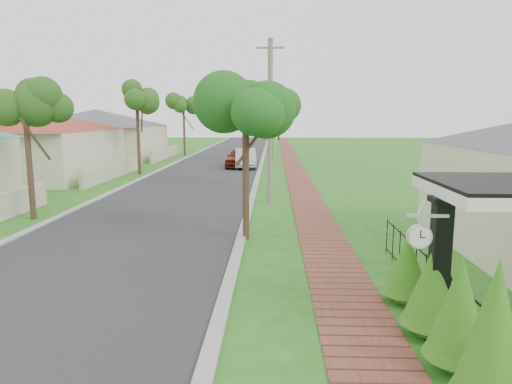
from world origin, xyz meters
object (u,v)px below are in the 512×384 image
(parked_car_red, at_px, (239,158))
(station_clock, at_px, (420,235))
(utility_pole, at_px, (270,121))
(near_tree, at_px, (246,107))
(porch_post, at_px, (438,275))
(parked_car_white, at_px, (246,158))

(parked_car_red, xyz_separation_m, station_clock, (5.06, -27.97, 1.21))
(utility_pole, bearing_deg, near_tree, -96.43)
(utility_pole, bearing_deg, porch_post, -76.50)
(parked_car_white, xyz_separation_m, station_clock, (4.55, -27.66, 1.22))
(parked_car_white, height_order, near_tree, near_tree)
(utility_pole, relative_size, station_clock, 10.72)
(near_tree, height_order, utility_pole, utility_pole)
(parked_car_red, xyz_separation_m, parked_car_white, (0.51, -0.31, -0.01))
(parked_car_white, relative_size, near_tree, 0.85)
(parked_car_white, height_order, utility_pole, utility_pole)
(parked_car_white, relative_size, utility_pole, 0.61)
(utility_pole, bearing_deg, parked_car_red, 99.55)
(parked_car_white, relative_size, station_clock, 6.59)
(parked_car_red, relative_size, utility_pole, 0.60)
(near_tree, relative_size, utility_pole, 0.72)
(parked_car_red, relative_size, near_tree, 0.83)
(parked_car_red, bearing_deg, parked_car_white, -26.42)
(parked_car_white, bearing_deg, utility_pole, -86.62)
(station_clock, bearing_deg, utility_pole, 101.05)
(parked_car_white, bearing_deg, porch_post, -83.94)
(porch_post, relative_size, near_tree, 0.48)
(parked_car_red, xyz_separation_m, near_tree, (1.80, -21.09, 3.42))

